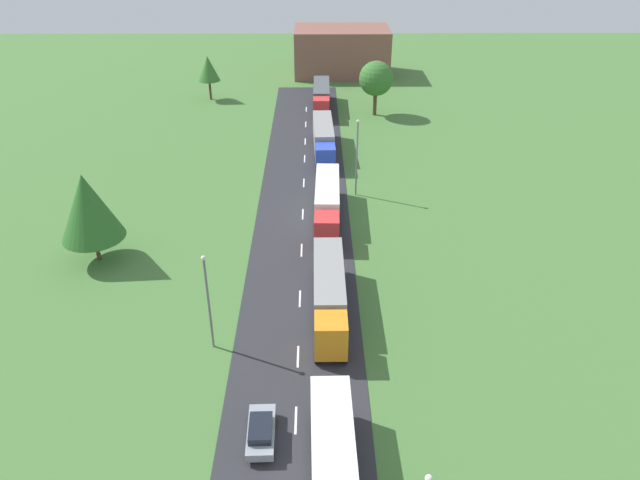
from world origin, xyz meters
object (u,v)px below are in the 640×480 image
at_px(truck_third, 327,202).
at_px(lamppost_third, 357,154).
at_px(truck_lead, 334,473).
at_px(lamppost_second, 208,298).
at_px(tree_oak, 88,207).
at_px(tree_birch, 208,69).
at_px(distant_building, 342,51).
at_px(car_second, 261,431).
at_px(truck_fifth, 321,96).
at_px(truck_second, 329,292).
at_px(truck_fourth, 324,138).
at_px(tree_maple, 376,79).

relative_size(truck_third, lamppost_third, 1.48).
height_order(truck_lead, lamppost_second, lamppost_second).
bearing_deg(tree_oak, tree_birch, 86.27).
relative_size(truck_lead, distant_building, 0.73).
bearing_deg(car_second, truck_fifth, 86.06).
relative_size(truck_second, tree_birch, 1.81).
height_order(car_second, lamppost_third, lamppost_third).
xyz_separation_m(truck_fifth, lamppost_third, (3.60, -30.86, 2.85)).
distance_m(truck_second, truck_third, 16.31).
bearing_deg(truck_fourth, truck_fifth, 90.27).
xyz_separation_m(lamppost_second, distant_building, (12.93, 78.08, -0.43)).
bearing_deg(car_second, tree_oak, 128.11).
height_order(truck_third, tree_oak, tree_oak).
distance_m(lamppost_third, distant_building, 51.79).
bearing_deg(truck_fifth, lamppost_third, -83.34).
distance_m(truck_third, lamppost_second, 22.47).
bearing_deg(truck_third, distant_building, 86.25).
bearing_deg(car_second, truck_lead, -43.10).
distance_m(truck_fourth, distant_building, 39.47).
relative_size(truck_fifth, lamppost_second, 1.57).
xyz_separation_m(car_second, lamppost_second, (-4.38, 9.13, 3.78)).
relative_size(truck_second, tree_maple, 1.56).
distance_m(truck_third, distant_building, 57.87).
bearing_deg(truck_third, tree_maple, 76.71).
xyz_separation_m(truck_lead, truck_second, (0.12, 17.41, 0.03)).
bearing_deg(lamppost_second, distant_building, 80.60).
height_order(lamppost_second, tree_maple, tree_maple).
height_order(truck_fifth, distant_building, distant_building).
relative_size(lamppost_third, tree_birch, 1.26).
height_order(lamppost_second, tree_oak, tree_oak).
relative_size(truck_lead, truck_second, 0.99).
bearing_deg(truck_lead, distant_building, 87.46).
bearing_deg(truck_third, lamppost_third, 60.16).
relative_size(lamppost_second, tree_maple, 1.00).
bearing_deg(tree_oak, truck_lead, -50.29).
xyz_separation_m(truck_second, tree_oak, (-21.67, 8.54, 3.53)).
relative_size(truck_lead, lamppost_third, 1.41).
xyz_separation_m(truck_fifth, tree_maple, (8.22, -2.84, 3.51)).
bearing_deg(truck_second, truck_fourth, 89.95).
relative_size(lamppost_third, distant_building, 0.52).
bearing_deg(truck_fifth, tree_maple, -19.08).
bearing_deg(truck_third, lamppost_second, -114.17).
bearing_deg(distant_building, truck_fifth, -100.80).
relative_size(truck_third, tree_maple, 1.61).
xyz_separation_m(lamppost_second, tree_birch, (-9.43, 62.42, 0.50)).
bearing_deg(truck_fourth, distant_building, 84.32).
bearing_deg(tree_birch, truck_third, -66.16).
height_order(car_second, tree_birch, tree_birch).
height_order(truck_second, lamppost_third, lamppost_third).
xyz_separation_m(truck_lead, distant_building, (4.05, 91.42, 2.09)).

